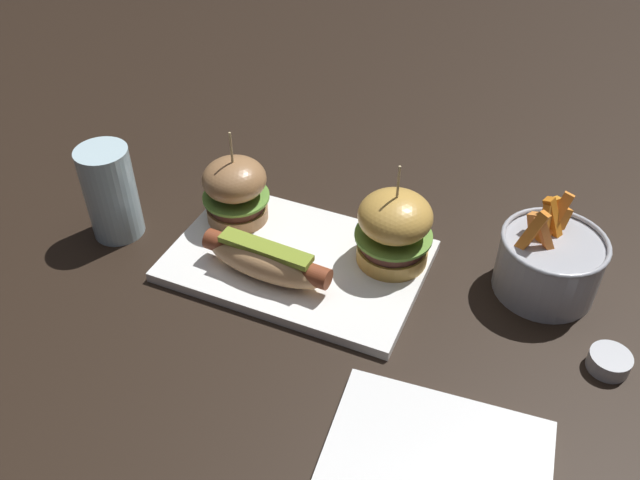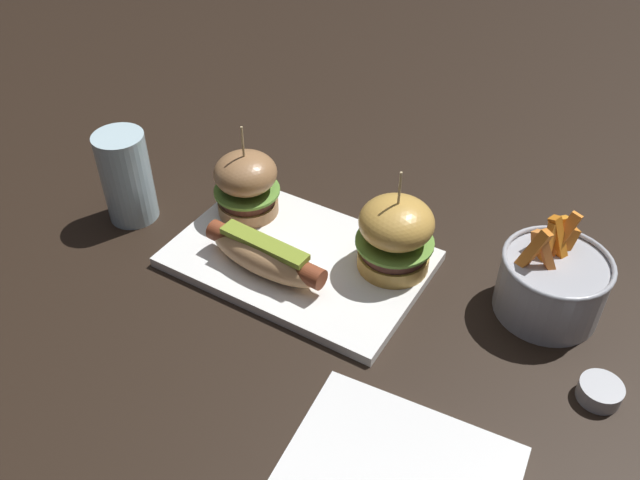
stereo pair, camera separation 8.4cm
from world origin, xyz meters
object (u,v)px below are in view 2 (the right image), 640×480
(slider_left, at_px, (246,184))
(hot_dog, at_px, (265,255))
(slider_right, at_px, (395,235))
(water_glass, at_px, (127,177))
(sauce_ramekin, at_px, (600,391))
(platter_main, at_px, (299,259))
(fries_bucket, at_px, (551,283))

(slider_left, bearing_deg, hot_dog, -44.32)
(slider_right, bearing_deg, water_glass, -167.62)
(hot_dog, xyz_separation_m, sauce_ramekin, (0.41, 0.03, -0.03))
(slider_right, relative_size, sauce_ramekin, 3.08)
(slider_left, distance_m, sauce_ramekin, 0.51)
(slider_right, bearing_deg, sauce_ramekin, -12.58)
(sauce_ramekin, bearing_deg, water_glass, -178.27)
(platter_main, xyz_separation_m, water_glass, (-0.26, -0.04, 0.06))
(slider_right, distance_m, sauce_ramekin, 0.29)
(hot_dog, relative_size, slider_left, 1.27)
(slider_left, height_order, slider_right, slider_right)
(water_glass, bearing_deg, slider_left, 28.30)
(platter_main, height_order, sauce_ramekin, sauce_ramekin)
(slider_right, height_order, water_glass, slider_right)
(platter_main, relative_size, slider_right, 2.26)
(slider_left, bearing_deg, platter_main, -21.10)
(hot_dog, distance_m, slider_left, 0.13)
(slider_left, bearing_deg, sauce_ramekin, -6.69)
(platter_main, xyz_separation_m, slider_left, (-0.11, 0.04, 0.05))
(hot_dog, distance_m, water_glass, 0.24)
(sauce_ramekin, xyz_separation_m, water_glass, (-0.65, -0.02, 0.06))
(water_glass, bearing_deg, fries_bucket, 12.17)
(fries_bucket, height_order, water_glass, water_glass)
(hot_dog, relative_size, water_glass, 1.31)
(slider_left, distance_m, fries_bucket, 0.42)
(platter_main, height_order, hot_dog, hot_dog)
(hot_dog, height_order, fries_bucket, fries_bucket)
(hot_dog, xyz_separation_m, water_glass, (-0.24, 0.01, 0.03))
(slider_left, height_order, sauce_ramekin, slider_left)
(platter_main, xyz_separation_m, slider_right, (0.11, 0.05, 0.06))
(sauce_ramekin, bearing_deg, slider_right, 167.42)
(platter_main, bearing_deg, slider_left, 158.90)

